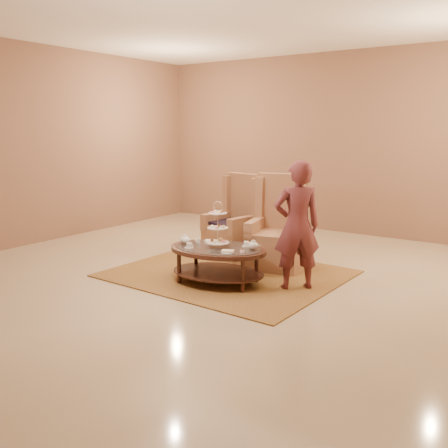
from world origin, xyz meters
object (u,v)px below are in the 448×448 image
Objects in this scene: tea_table at (218,254)px; armchair_right at (278,236)px; person at (297,226)px; armchair_left at (236,228)px.

tea_table is 1.06× the size of armchair_right.
person is (0.96, 0.39, 0.43)m from tea_table.
armchair_left is (-0.64, 1.39, 0.04)m from tea_table.
armchair_left reaches higher than tea_table.
tea_table is at bearing -115.70° from armchair_right.
person reaches higher than tea_table.
tea_table is 1.12m from person.
tea_table is at bearing -55.90° from armchair_left.
armchair_left is at bearing 152.88° from armchair_right.
armchair_left is 0.91m from armchair_right.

